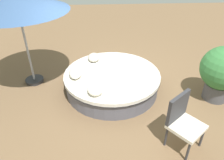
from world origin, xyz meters
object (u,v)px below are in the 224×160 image
object	(u,v)px
patio_chair	(182,119)
round_bed	(112,81)
patio_umbrella	(16,2)
throw_pillow_0	(94,57)
throw_pillow_2	(95,89)
planter	(222,71)
throw_pillow_1	(76,72)

from	to	relation	value
patio_chair	round_bed	bearing A→B (deg)	-96.22
round_bed	patio_umbrella	distance (m)	2.63
throw_pillow_0	throw_pillow_2	world-z (taller)	throw_pillow_2
patio_chair	patio_umbrella	size ratio (longest dim) A/B	0.45
throw_pillow_0	patio_chair	xyz separation A→B (m)	(-2.35, -1.49, 0.03)
planter	throw_pillow_1	bearing A→B (deg)	82.22
throw_pillow_2	patio_chair	world-z (taller)	patio_chair
planter	round_bed	bearing A→B (deg)	78.95
throw_pillow_2	planter	size ratio (longest dim) A/B	0.37
throw_pillow_0	patio_chair	size ratio (longest dim) A/B	0.44
round_bed	throw_pillow_2	xyz separation A→B (m)	(-0.69, 0.37, 0.31)
round_bed	patio_chair	distance (m)	2.00
round_bed	planter	size ratio (longest dim) A/B	1.78
throw_pillow_0	patio_chair	bearing A→B (deg)	-147.58
throw_pillow_1	planter	size ratio (longest dim) A/B	0.45
planter	throw_pillow_2	bearing A→B (deg)	95.24
throw_pillow_1	planter	world-z (taller)	planter
round_bed	planter	distance (m)	2.39
throw_pillow_0	patio_umbrella	bearing A→B (deg)	98.69
round_bed	patio_umbrella	size ratio (longest dim) A/B	1.02
throw_pillow_2	patio_umbrella	bearing A→B (deg)	53.64
round_bed	patio_chair	xyz separation A→B (m)	(-1.66, -1.07, 0.33)
throw_pillow_0	patio_umbrella	xyz separation A→B (m)	(-0.23, 1.51, 1.43)
patio_chair	planter	bearing A→B (deg)	-174.45
throw_pillow_0	planter	xyz separation A→B (m)	(-1.14, -2.72, 0.18)
throw_pillow_0	planter	distance (m)	2.95
patio_chair	throw_pillow_2	bearing A→B (deg)	-72.79
throw_pillow_0	patio_umbrella	world-z (taller)	patio_umbrella
throw_pillow_0	throw_pillow_1	xyz separation A→B (m)	(-0.71, 0.39, 0.01)
throw_pillow_1	planter	bearing A→B (deg)	-97.78
throw_pillow_1	throw_pillow_2	bearing A→B (deg)	-146.65
patio_chair	throw_pillow_0	bearing A→B (deg)	-96.56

